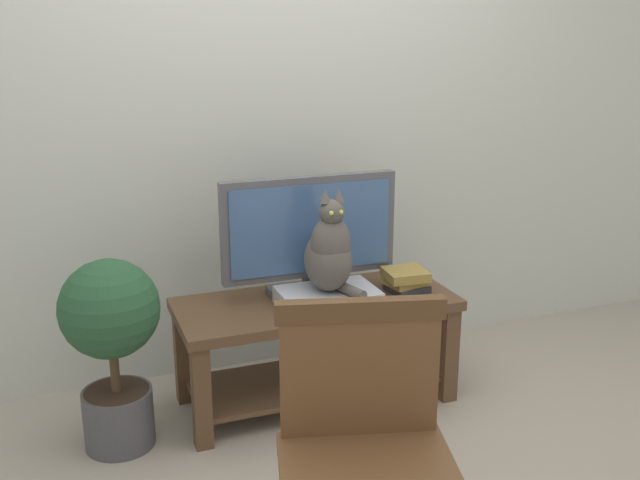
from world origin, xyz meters
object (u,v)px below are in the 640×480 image
Objects in this scene: cat at (329,252)px; potted_plant at (112,337)px; media_box at (328,298)px; wooden_chair at (366,444)px; book_stack at (406,280)px; tv_stand at (316,332)px; tv at (310,234)px.

cat is 0.57× the size of potted_plant.
media_box is 0.45× the size of wooden_chair.
cat is 2.22× the size of book_stack.
tv_stand is 1.55× the size of potted_plant.
cat is at bearing -171.57° from book_stack.
wooden_chair is (-0.33, -1.12, -0.17)m from cat.
wooden_chair is at bearing -121.40° from book_stack.
media_box is (0.02, -0.09, 0.19)m from tv_stand.
potted_plant is at bearing 178.41° from media_box.
tv_stand is at bearing 173.74° from book_stack.
wooden_chair reaches higher than potted_plant.
media_box is 1.18m from wooden_chair.
tv is 0.85× the size of wooden_chair.
wooden_chair reaches higher than book_stack.
tv is 0.48m from book_stack.
tv_stand is 2.95× the size of media_box.
media_box is 0.92× the size of cat.
tv is at bearing 9.21° from potted_plant.
book_stack is at bearing 6.59° from media_box.
potted_plant is (-0.89, 0.02, -0.05)m from media_box.
media_box is 2.04× the size of book_stack.
book_stack is (0.72, 1.17, -0.01)m from wooden_chair.
media_box is at bearing -76.97° from tv_stand.
tv is at bearing 97.02° from cat.
tv_stand is at bearing -90.02° from tv.
potted_plant is (-0.89, 0.04, -0.26)m from cat.
tv is 0.18m from cat.
media_box is at bearing -82.82° from tv.
tv_stand is 0.21m from media_box.
tv_stand is at bearing 102.06° from cat.
tv is at bearing 89.98° from tv_stand.
wooden_chair is at bearing -103.33° from tv.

